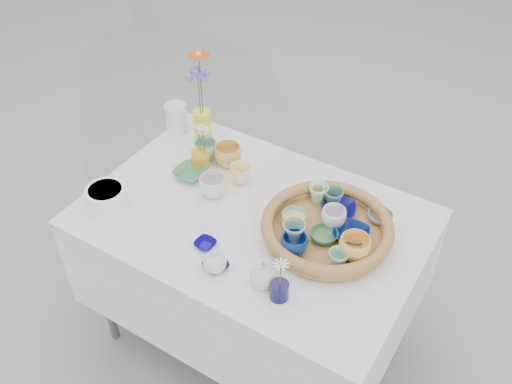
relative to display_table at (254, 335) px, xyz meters
The scene contains 34 objects.
ground 0.00m from the display_table, ahead, with size 80.00×80.00×0.00m, color gray.
display_table is the anchor object (origin of this frame).
wicker_tray 0.85m from the display_table, 10.12° to the left, with size 0.47×0.47×0.08m, color olive, non-canonical shape.
tray_ceramic_0 0.86m from the display_table, 31.65° to the left, with size 0.13×0.13×0.03m, color #0C095B.
tray_ceramic_1 0.88m from the display_table, 11.95° to the left, with size 0.13×0.13×0.03m, color #02144F.
tray_ceramic_2 0.92m from the display_table, ahead, with size 0.11×0.11×0.09m, color #FFBE4A.
tray_ceramic_3 0.85m from the display_table, ahead, with size 0.10×0.10×0.03m, color #397142.
tray_ceramic_4 0.85m from the display_table, 12.73° to the right, with size 0.08×0.08×0.08m, color #8CAB96.
tray_ceramic_5 0.81m from the display_table, 17.47° to the left, with size 0.09×0.09×0.03m, color #95BFAD.
tray_ceramic_6 0.86m from the display_table, 47.20° to the left, with size 0.07×0.07×0.07m, color #BAFDDB.
tray_ceramic_7 0.87m from the display_table, 19.63° to the left, with size 0.09×0.09×0.07m, color white.
tray_ceramic_8 0.92m from the display_table, 27.15° to the left, with size 0.09×0.09×0.03m, color #83A2DA.
tray_ceramic_9 0.86m from the display_table, 22.60° to the right, with size 0.09×0.09×0.07m, color navy.
tray_ceramic_10 0.81m from the display_table, ahead, with size 0.09×0.09×0.03m, color #F8E96F.
tray_ceramic_11 0.90m from the display_table, 10.64° to the right, with size 0.07×0.07×0.06m, color #76C0B8.
tray_ceramic_12 0.87m from the display_table, 40.07° to the left, with size 0.07×0.07×0.07m, color #43795A.
loose_ceramic_0 0.88m from the display_table, 140.28° to the left, with size 0.11×0.11×0.09m, color #E3A44F.
loose_ceramic_1 0.83m from the display_table, 136.38° to the left, with size 0.09×0.09×0.08m, color #FDE381.
loose_ceramic_2 0.85m from the display_table, 169.23° to the left, with size 0.13×0.13×0.03m, color #408558.
loose_ceramic_3 0.83m from the display_table, behind, with size 0.11×0.11×0.08m, color silver.
loose_ceramic_4 0.81m from the display_table, 106.19° to the right, with size 0.07×0.07×0.02m, color #080172.
loose_ceramic_5 0.90m from the display_table, 150.88° to the left, with size 0.10×0.10×0.08m, color #83BAB3.
loose_ceramic_6 0.83m from the display_table, 84.62° to the right, with size 0.08×0.08×0.02m, color #0A114B.
fluted_bowl 0.98m from the display_table, 154.49° to the right, with size 0.15×0.15×0.08m, color white, non-canonical shape.
bud_vase_paleblue 0.88m from the display_table, 83.71° to the right, with size 0.08×0.08×0.12m, color silver, non-canonical shape.
bud_vase_seafoam 0.88m from the display_table, 51.88° to the right, with size 0.09×0.09×0.10m, color silver.
bud_vase_cobalt 0.89m from the display_table, 45.46° to the right, with size 0.06×0.06×0.06m, color #110C41.
single_daisy 0.96m from the display_table, 45.29° to the right, with size 0.06×0.06×0.12m, color white, non-canonical shape.
tall_vase_yellow 0.99m from the display_table, 146.24° to the left, with size 0.08×0.08×0.15m, color yellow.
gerbera 1.17m from the display_table, 145.48° to the left, with size 0.11×0.11×0.28m, color #DE470F, non-canonical shape.
hydrangea 1.13m from the display_table, 146.98° to the left, with size 0.07×0.07×0.24m, color #5D60CB, non-canonical shape.
white_pitcher 1.06m from the display_table, 153.21° to the left, with size 0.14×0.10×0.13m, color silver, non-canonical shape.
daisy_cup 0.89m from the display_table, 157.81° to the left, with size 0.07×0.07×0.08m, color orange.
daisy_posy 0.98m from the display_table, 156.01° to the left, with size 0.08×0.08×0.14m, color white, non-canonical shape.
Camera 1 is at (0.83, -1.31, 2.24)m, focal length 40.00 mm.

